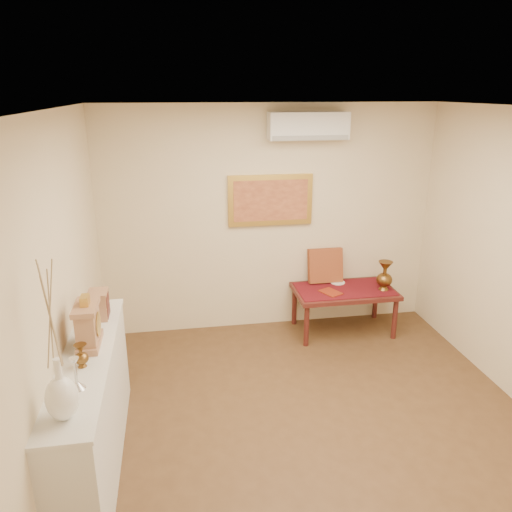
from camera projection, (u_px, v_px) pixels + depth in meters
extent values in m
plane|color=brown|center=(319.00, 437.00, 4.28)|extent=(4.50, 4.50, 0.00)
plane|color=white|center=(335.00, 110.00, 3.42)|extent=(4.50, 4.50, 0.00)
cube|color=beige|center=(270.00, 220.00, 5.96)|extent=(4.00, 0.02, 2.70)
cube|color=beige|center=(55.00, 310.00, 3.53)|extent=(0.02, 4.50, 2.70)
cube|color=#5F0F17|center=(344.00, 289.00, 6.00)|extent=(1.14, 0.59, 0.01)
cylinder|color=white|center=(338.00, 282.00, 6.18)|extent=(0.18, 0.18, 0.01)
cube|color=maroon|center=(331.00, 292.00, 5.88)|extent=(0.27, 0.30, 0.01)
cube|color=maroon|center=(325.00, 265.00, 6.16)|extent=(0.42, 0.19, 0.43)
cube|color=silver|center=(93.00, 412.00, 3.84)|extent=(0.35, 2.00, 0.95)
cube|color=silver|center=(86.00, 356.00, 3.68)|extent=(0.37, 2.02, 0.03)
cube|color=#AE7C59|center=(90.00, 343.00, 3.80)|extent=(0.16, 0.36, 0.05)
cube|color=#AE7C59|center=(88.00, 325.00, 3.75)|extent=(0.14, 0.30, 0.25)
cylinder|color=beige|center=(98.00, 324.00, 3.76)|extent=(0.01, 0.17, 0.17)
cylinder|color=gold|center=(99.00, 324.00, 3.76)|extent=(0.01, 0.19, 0.19)
cube|color=#AE7C59|center=(86.00, 307.00, 3.70)|extent=(0.17, 0.34, 0.04)
cube|color=gold|center=(85.00, 300.00, 3.68)|extent=(0.06, 0.11, 0.07)
cube|color=#AE7C59|center=(99.00, 306.00, 4.23)|extent=(0.15, 0.20, 0.22)
cube|color=#511C18|center=(109.00, 311.00, 4.26)|extent=(0.01, 0.17, 0.09)
cube|color=#511C18|center=(108.00, 300.00, 4.23)|extent=(0.01, 0.17, 0.09)
cube|color=#AE7C59|center=(97.00, 293.00, 4.19)|extent=(0.16, 0.21, 0.02)
cube|color=#511C18|center=(344.00, 291.00, 6.01)|extent=(1.20, 0.70, 0.05)
cylinder|color=#511C18|center=(306.00, 326.00, 5.74)|extent=(0.06, 0.06, 0.50)
cylinder|color=#511C18|center=(395.00, 319.00, 5.91)|extent=(0.06, 0.06, 0.50)
cylinder|color=#511C18|center=(294.00, 305.00, 6.28)|extent=(0.06, 0.06, 0.50)
cylinder|color=#511C18|center=(375.00, 300.00, 6.45)|extent=(0.06, 0.06, 0.50)
cube|color=gold|center=(270.00, 200.00, 5.85)|extent=(1.00, 0.05, 0.60)
cube|color=#C06B42|center=(271.00, 201.00, 5.83)|extent=(0.88, 0.01, 0.48)
cube|color=silver|center=(308.00, 126.00, 5.55)|extent=(0.90, 0.24, 0.30)
cube|color=gray|center=(311.00, 138.00, 5.47)|extent=(0.86, 0.02, 0.05)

